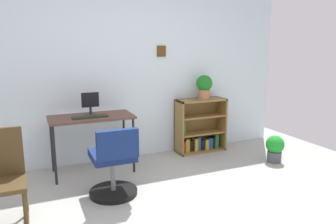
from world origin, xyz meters
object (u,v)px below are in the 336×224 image
(desk, at_px, (91,121))
(potted_plant_on_shelf, at_px, (204,86))
(keyboard, at_px, (90,117))
(office_chair, at_px, (114,167))
(bookshelf_low, at_px, (199,128))
(potted_plant_floor, at_px, (275,148))
(monitor, at_px, (90,104))
(rocking_chair, at_px, (1,178))

(desk, distance_m, potted_plant_on_shelf, 1.75)
(keyboard, height_order, office_chair, office_chair)
(bookshelf_low, relative_size, potted_plant_floor, 2.13)
(monitor, relative_size, keyboard, 0.67)
(monitor, height_order, office_chair, monitor)
(desk, distance_m, rocking_chair, 1.36)
(office_chair, bearing_deg, bookshelf_low, 32.71)
(monitor, distance_m, rocking_chair, 1.45)
(office_chair, xyz_separation_m, potted_plant_floor, (2.31, 0.15, -0.13))
(rocking_chair, relative_size, bookshelf_low, 1.08)
(rocking_chair, xyz_separation_m, bookshelf_low, (2.64, 1.15, -0.09))
(desk, relative_size, monitor, 3.56)
(keyboard, distance_m, potted_plant_floor, 2.53)
(bookshelf_low, xyz_separation_m, potted_plant_floor, (0.72, -0.88, -0.15))
(desk, xyz_separation_m, keyboard, (-0.03, -0.08, 0.07))
(rocking_chair, relative_size, potted_plant_on_shelf, 2.41)
(desk, height_order, rocking_chair, rocking_chair)
(bookshelf_low, distance_m, potted_plant_on_shelf, 0.66)
(office_chair, height_order, bookshelf_low, bookshelf_low)
(keyboard, bearing_deg, potted_plant_floor, -13.16)
(desk, bearing_deg, keyboard, -107.92)
(monitor, height_order, potted_plant_floor, monitor)
(bookshelf_low, bearing_deg, potted_plant_on_shelf, -49.27)
(monitor, xyz_separation_m, rocking_chair, (-0.98, -0.98, -0.44))
(monitor, bearing_deg, office_chair, -85.44)
(keyboard, xyz_separation_m, potted_plant_on_shelf, (1.74, 0.26, 0.27))
(rocking_chair, bearing_deg, bookshelf_low, 23.58)
(rocking_chair, xyz_separation_m, potted_plant_on_shelf, (2.69, 1.10, 0.57))
(office_chair, distance_m, rocking_chair, 1.06)
(keyboard, distance_m, potted_plant_on_shelf, 1.78)
(monitor, bearing_deg, keyboard, -103.78)
(monitor, bearing_deg, desk, -96.65)
(monitor, relative_size, potted_plant_floor, 0.76)
(potted_plant_on_shelf, distance_m, potted_plant_floor, 1.33)
(keyboard, xyz_separation_m, rocking_chair, (-0.95, -0.84, -0.30))
(bookshelf_low, bearing_deg, rocking_chair, -156.42)
(office_chair, bearing_deg, rocking_chair, -172.90)
(keyboard, distance_m, office_chair, 0.82)
(office_chair, xyz_separation_m, potted_plant_on_shelf, (1.64, 0.97, 0.67))
(potted_plant_on_shelf, xyz_separation_m, potted_plant_floor, (0.67, -0.82, -0.80))
(keyboard, bearing_deg, rocking_chair, -138.52)
(keyboard, bearing_deg, bookshelf_low, 10.49)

